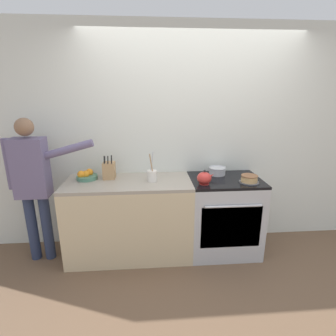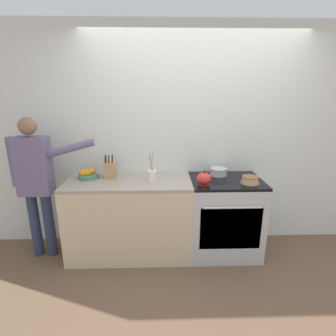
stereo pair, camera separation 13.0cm
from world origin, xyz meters
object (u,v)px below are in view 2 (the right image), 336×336
at_px(layer_cake, 250,180).
at_px(fruit_bowl, 88,174).
at_px(stove_range, 224,216).
at_px(mixing_bowl, 219,172).
at_px(person_baker, 36,177).
at_px(utensil_crock, 152,175).
at_px(tea_kettle, 204,179).
at_px(knife_block, 110,169).

distance_m(layer_cake, fruit_bowl, 1.80).
height_order(stove_range, mixing_bowl, mixing_bowl).
relative_size(fruit_bowl, person_baker, 0.14).
distance_m(utensil_crock, fruit_bowl, 0.74).
height_order(tea_kettle, fruit_bowl, tea_kettle).
height_order(fruit_bowl, person_baker, person_baker).
distance_m(tea_kettle, knife_block, 1.07).
relative_size(tea_kettle, utensil_crock, 0.57).
height_order(utensil_crock, person_baker, person_baker).
bearing_deg(knife_block, fruit_bowl, -178.39).
bearing_deg(knife_block, mixing_bowl, 1.85).
xyz_separation_m(stove_range, utensil_crock, (-0.83, -0.02, 0.52)).
relative_size(utensil_crock, fruit_bowl, 1.43).
distance_m(tea_kettle, mixing_bowl, 0.38).
bearing_deg(tea_kettle, fruit_bowl, 168.54).
distance_m(tea_kettle, utensil_crock, 0.57).
height_order(layer_cake, knife_block, knife_block).
relative_size(layer_cake, person_baker, 0.14).
xyz_separation_m(knife_block, fruit_bowl, (-0.25, -0.01, -0.05)).
distance_m(stove_range, mixing_bowl, 0.53).
height_order(stove_range, utensil_crock, utensil_crock).
xyz_separation_m(layer_cake, fruit_bowl, (-1.78, 0.26, 0.00)).
xyz_separation_m(layer_cake, tea_kettle, (-0.49, -0.01, 0.03)).
bearing_deg(tea_kettle, person_baker, 175.83).
bearing_deg(mixing_bowl, stove_range, -70.66).
bearing_deg(fruit_bowl, utensil_crock, -10.23).
relative_size(mixing_bowl, fruit_bowl, 0.89).
bearing_deg(layer_cake, person_baker, 176.84).
bearing_deg(knife_block, utensil_crock, -16.13).
bearing_deg(tea_kettle, mixing_bowl, 54.48).
height_order(mixing_bowl, fruit_bowl, fruit_bowl).
height_order(stove_range, person_baker, person_baker).
height_order(tea_kettle, knife_block, knife_block).
height_order(tea_kettle, utensil_crock, utensil_crock).
xyz_separation_m(tea_kettle, fruit_bowl, (-1.28, 0.26, -0.02)).
height_order(tea_kettle, mixing_bowl, tea_kettle).
bearing_deg(layer_cake, utensil_crock, 173.29).
bearing_deg(stove_range, utensil_crock, -178.68).
distance_m(layer_cake, person_baker, 2.31).
distance_m(layer_cake, utensil_crock, 1.06).
relative_size(knife_block, utensil_crock, 0.84).
height_order(layer_cake, fruit_bowl, fruit_bowl).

